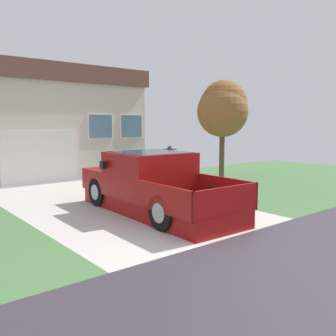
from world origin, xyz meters
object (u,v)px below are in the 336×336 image
Objects in this scene: person_with_hat at (170,170)px; wheeled_trash_bin at (133,164)px; handbag at (173,198)px; pickup_truck at (150,185)px; house_with_garage at (32,122)px; front_yard_tree at (223,108)px.

person_with_hat is 5.02m from wheeled_trash_bin.
handbag is at bearing -111.38° from wheeled_trash_bin.
person_with_hat is 0.88m from handbag.
house_with_garage reaches higher than pickup_truck.
wheeled_trash_bin is (2.71, -4.50, -1.80)m from house_with_garage.
handbag is 0.10× the size of front_yard_tree.
person_with_hat reaches higher than wheeled_trash_bin.
pickup_truck is 1.53m from person_with_hat.
handbag is 5.32m from front_yard_tree.
pickup_truck is 3.04× the size of person_with_hat.
person_with_hat is 1.51× the size of wheeled_trash_bin.
handbag is at bearing 22.81° from pickup_truck.
house_with_garage reaches higher than handbag.
house_with_garage is at bearing 122.53° from front_yard_tree.
house_with_garage is at bearing 121.09° from wheeled_trash_bin.
pickup_truck is 6.25m from wheeled_trash_bin.
wheeled_trash_bin is at bearing -147.32° from person_with_hat.
wheeled_trash_bin is at bearing -58.91° from house_with_garage.
wheeled_trash_bin is at bearing 68.62° from handbag.
pickup_truck is 12.64× the size of handbag.
pickup_truck is 1.37m from handbag.
handbag is 5.37m from wheeled_trash_bin.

